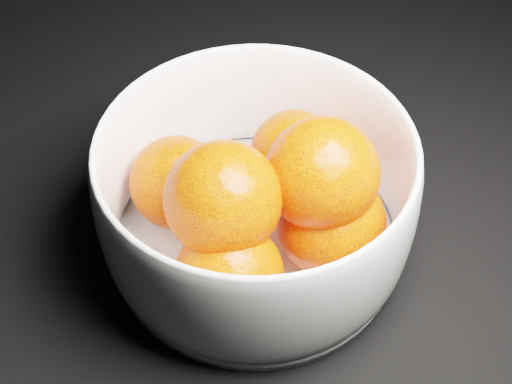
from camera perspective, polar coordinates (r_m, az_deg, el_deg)
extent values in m
cylinder|color=white|center=(0.61, 0.00, -3.90)|extent=(0.24, 0.24, 0.01)
sphere|color=#FB4006|center=(0.61, 3.08, 3.05)|extent=(0.08, 0.08, 0.08)
sphere|color=#FB4006|center=(0.59, -6.34, 0.75)|extent=(0.08, 0.08, 0.08)
sphere|color=#FB4006|center=(0.53, -2.13, -6.60)|extent=(0.08, 0.08, 0.08)
sphere|color=#FB4006|center=(0.56, 6.06, -2.52)|extent=(0.09, 0.09, 0.09)
sphere|color=#FB4006|center=(0.51, -2.66, -0.59)|extent=(0.09, 0.09, 0.09)
sphere|color=#FB4006|center=(0.53, 5.31, 1.45)|extent=(0.09, 0.09, 0.09)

